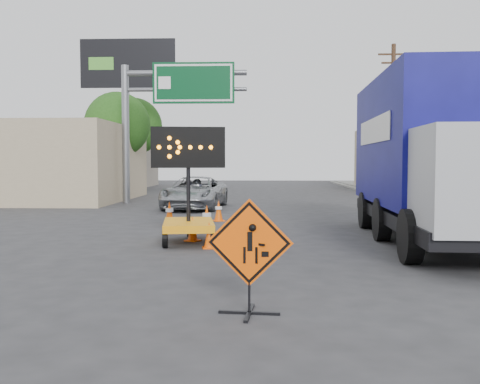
# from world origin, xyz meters

# --- Properties ---
(ground) EXTENTS (100.00, 100.00, 0.00)m
(ground) POSITION_xyz_m (0.00, 0.00, 0.00)
(ground) COLOR #2D2D30
(ground) RESTS_ON ground
(curb_right) EXTENTS (0.40, 60.00, 0.12)m
(curb_right) POSITION_xyz_m (7.20, 15.00, 0.06)
(curb_right) COLOR gray
(curb_right) RESTS_ON ground
(sidewalk_right) EXTENTS (4.00, 60.00, 0.15)m
(sidewalk_right) POSITION_xyz_m (9.50, 15.00, 0.07)
(sidewalk_right) COLOR gray
(sidewalk_right) RESTS_ON ground
(storefront_left_far) EXTENTS (12.00, 10.00, 4.40)m
(storefront_left_far) POSITION_xyz_m (-15.00, 34.00, 2.20)
(storefront_left_far) COLOR gray
(storefront_left_far) RESTS_ON ground
(building_right_far) EXTENTS (10.00, 14.00, 4.60)m
(building_right_far) POSITION_xyz_m (13.00, 30.00, 2.30)
(building_right_far) COLOR tan
(building_right_far) RESTS_ON ground
(highway_gantry) EXTENTS (6.18, 0.38, 6.90)m
(highway_gantry) POSITION_xyz_m (-4.43, 17.96, 5.07)
(highway_gantry) COLOR slate
(highway_gantry) RESTS_ON ground
(billboard) EXTENTS (6.10, 0.54, 9.85)m
(billboard) POSITION_xyz_m (-8.35, 25.87, 7.35)
(billboard) COLOR slate
(billboard) RESTS_ON ground
(utility_pole_far) EXTENTS (1.80, 0.26, 9.00)m
(utility_pole_far) POSITION_xyz_m (8.00, 24.00, 4.68)
(utility_pole_far) COLOR #482E1F
(utility_pole_far) RESTS_ON ground
(tree_left_near) EXTENTS (3.71, 3.71, 6.03)m
(tree_left_near) POSITION_xyz_m (-8.00, 22.00, 4.16)
(tree_left_near) COLOR #482E1F
(tree_left_near) RESTS_ON ground
(tree_left_far) EXTENTS (4.10, 4.10, 6.66)m
(tree_left_far) POSITION_xyz_m (-9.00, 30.00, 4.60)
(tree_left_far) COLOR #482E1F
(tree_left_far) RESTS_ON ground
(construction_sign) EXTENTS (1.19, 0.84, 1.58)m
(construction_sign) POSITION_xyz_m (0.08, -1.11, 0.84)
(construction_sign) COLOR black
(construction_sign) RESTS_ON ground
(arrow_board) EXTENTS (1.86, 2.23, 2.95)m
(arrow_board) POSITION_xyz_m (-1.62, 5.19, 0.66)
(arrow_board) COLOR #FF9C0E
(arrow_board) RESTS_ON ground
(pickup_truck) EXTENTS (2.70, 5.22, 1.41)m
(pickup_truck) POSITION_xyz_m (-2.71, 15.16, 0.70)
(pickup_truck) COLOR #9FA2A6
(pickup_truck) RESTS_ON ground
(box_truck) EXTENTS (3.18, 9.17, 4.31)m
(box_truck) POSITION_xyz_m (4.66, 5.66, 1.96)
(box_truck) COLOR black
(box_truck) RESTS_ON ground
(cone_a) EXTENTS (0.38, 0.38, 0.64)m
(cone_a) POSITION_xyz_m (-1.01, 4.37, 0.32)
(cone_a) COLOR #FF5605
(cone_a) RESTS_ON ground
(cone_b) EXTENTS (0.44, 0.44, 0.66)m
(cone_b) POSITION_xyz_m (-1.56, 5.52, 0.33)
(cone_b) COLOR #FF5605
(cone_b) RESTS_ON ground
(cone_c) EXTENTS (0.43, 0.43, 0.80)m
(cone_c) POSITION_xyz_m (-1.36, 7.26, 0.40)
(cone_c) COLOR #FF5605
(cone_c) RESTS_ON ground
(cone_d) EXTENTS (0.47, 0.47, 0.78)m
(cone_d) POSITION_xyz_m (-2.76, 8.94, 0.39)
(cone_d) COLOR #FF5605
(cone_d) RESTS_ON ground
(cone_e) EXTENTS (0.48, 0.48, 0.73)m
(cone_e) POSITION_xyz_m (-1.26, 10.21, 0.36)
(cone_e) COLOR #FF5605
(cone_e) RESTS_ON ground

